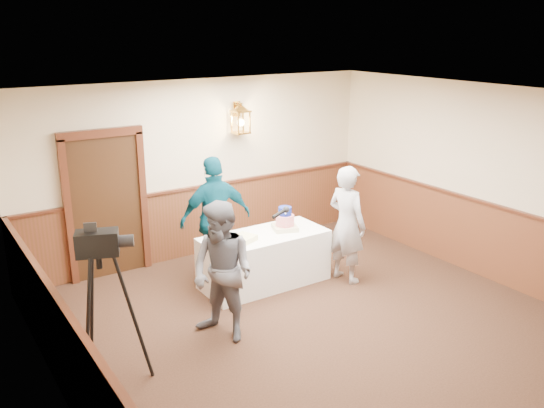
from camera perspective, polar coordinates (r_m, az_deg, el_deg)
The scene contains 10 objects.
ground at distance 6.98m, azimuth 7.03°, elevation -13.54°, with size 7.00×7.00×0.00m, color black.
room_shell at distance 6.64m, azimuth 4.63°, elevation -0.66°, with size 6.02×7.02×2.81m.
display_table at distance 8.24m, azimuth -0.77°, elevation -5.48°, with size 1.80×0.80×0.75m, color white.
tiered_cake at distance 8.25m, azimuth 1.29°, elevation -1.67°, with size 0.43×0.43×0.34m.
sheet_cake_yellow at distance 7.83m, azimuth -2.96°, elevation -3.49°, with size 0.36×0.27×0.07m, color #E4DB88.
sheet_cake_green at distance 7.79m, azimuth -5.43°, elevation -3.72°, with size 0.26×0.21×0.06m, color #C0EEA8.
interviewer at distance 6.71m, azimuth -4.91°, elevation -6.74°, with size 1.58×0.99×1.67m.
baker at distance 8.26m, azimuth 7.43°, elevation -2.00°, with size 0.62×0.41×1.71m, color #A3A4A9.
assistant_p at distance 8.30m, azimuth -5.59°, elevation -1.44°, with size 1.07×0.44×1.82m, color #083F51.
tv_camera_rig at distance 6.15m, azimuth -16.27°, elevation -10.67°, with size 0.65×0.61×1.66m.
Camera 1 is at (-3.97, -4.51, 3.55)m, focal length 38.00 mm.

